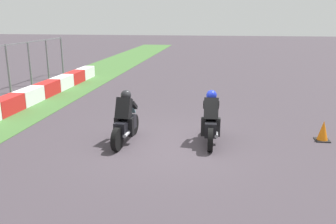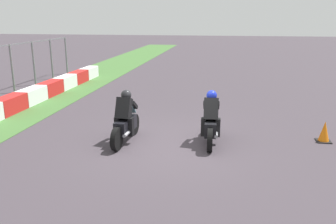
{
  "view_description": "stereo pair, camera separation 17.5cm",
  "coord_description": "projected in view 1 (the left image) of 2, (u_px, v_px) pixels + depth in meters",
  "views": [
    {
      "loc": [
        -9.29,
        -1.39,
        3.5
      ],
      "look_at": [
        0.21,
        -0.0,
        0.9
      ],
      "focal_mm": 37.66,
      "sensor_mm": 36.0,
      "label": 1
    },
    {
      "loc": [
        -9.26,
        -1.56,
        3.5
      ],
      "look_at": [
        0.21,
        -0.0,
        0.9
      ],
      "focal_mm": 37.66,
      "sensor_mm": 36.0,
      "label": 2
    }
  ],
  "objects": [
    {
      "name": "rider_lane_a",
      "position": [
        211.0,
        122.0,
        10.01
      ],
      "size": [
        2.04,
        0.54,
        1.51
      ],
      "rotation": [
        0.0,
        0.0,
        0.03
      ],
      "color": "black",
      "rests_on": "ground_plane"
    },
    {
      "name": "traffic_cone",
      "position": [
        323.0,
        131.0,
        10.23
      ],
      "size": [
        0.4,
        0.4,
        0.61
      ],
      "color": "black",
      "rests_on": "ground_plane"
    },
    {
      "name": "ground_plane",
      "position": [
        167.0,
        145.0,
        9.98
      ],
      "size": [
        120.0,
        120.0,
        0.0
      ],
      "primitive_type": "plane",
      "color": "#40383F"
    },
    {
      "name": "rider_lane_b",
      "position": [
        125.0,
        121.0,
        10.03
      ],
      "size": [
        2.04,
        0.55,
        1.51
      ],
      "rotation": [
        0.0,
        0.0,
        -0.08
      ],
      "color": "black",
      "rests_on": "ground_plane"
    }
  ]
}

